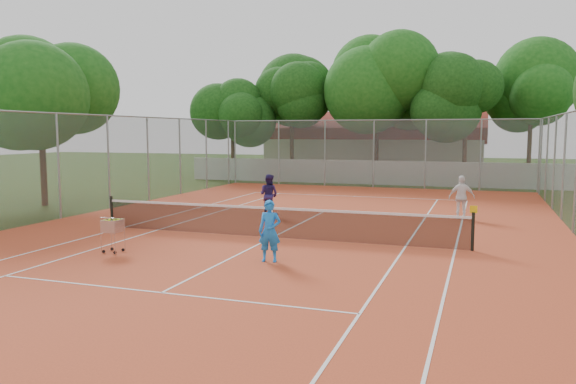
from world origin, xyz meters
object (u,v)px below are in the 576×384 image
(clubhouse, at_px, (376,146))
(player_near, at_px, (270,231))
(tennis_net, at_px, (272,222))
(ball_hopper, at_px, (113,235))
(player_far_left, at_px, (269,195))
(player_far_right, at_px, (462,197))

(clubhouse, bearing_deg, player_near, -84.49)
(tennis_net, relative_size, ball_hopper, 11.88)
(ball_hopper, bearing_deg, player_far_left, 101.38)
(tennis_net, height_order, player_far_right, player_far_right)
(tennis_net, relative_size, clubhouse, 0.72)
(ball_hopper, bearing_deg, tennis_net, 68.58)
(clubhouse, height_order, player_far_right, clubhouse)
(clubhouse, distance_m, player_far_left, 24.66)
(player_near, height_order, ball_hopper, player_near)
(clubhouse, distance_m, ball_hopper, 32.54)
(tennis_net, xyz_separation_m, player_far_right, (5.42, 5.93, 0.33))
(player_near, relative_size, ball_hopper, 1.57)
(tennis_net, height_order, ball_hopper, ball_hopper)
(player_near, relative_size, player_far_right, 0.95)
(tennis_net, height_order, player_near, player_near)
(tennis_net, relative_size, player_far_right, 7.21)
(tennis_net, relative_size, player_near, 7.56)
(tennis_net, height_order, player_far_left, player_far_left)
(player_far_left, xyz_separation_m, ball_hopper, (-1.53, -7.85, -0.31))
(tennis_net, xyz_separation_m, clubhouse, (-2.00, 29.00, 1.69))
(player_far_right, bearing_deg, player_near, 50.55)
(clubhouse, relative_size, player_far_right, 9.96)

